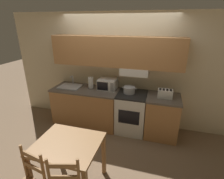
{
  "coord_description": "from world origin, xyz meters",
  "views": [
    {
      "loc": [
        0.98,
        -3.77,
        2.34
      ],
      "look_at": [
        0.05,
        -0.59,
        1.04
      ],
      "focal_mm": 28.0,
      "sensor_mm": 36.0,
      "label": 1
    }
  ],
  "objects": [
    {
      "name": "lower_counter_right_stub",
      "position": [
        1.09,
        -0.34,
        0.45
      ],
      "size": [
        0.68,
        0.69,
        0.89
      ],
      "color": "#B27A47",
      "rests_on": "ground_plane"
    },
    {
      "name": "cooking_pot",
      "position": [
        0.36,
        -0.32,
        0.97
      ],
      "size": [
        0.33,
        0.26,
        0.15
      ],
      "color": "#B7BABF",
      "rests_on": "stove_range"
    },
    {
      "name": "ground_plane",
      "position": [
        0.0,
        0.0,
        0.0
      ],
      "size": [
        16.0,
        16.0,
        0.0
      ],
      "primitive_type": "plane",
      "color": "#7F664C"
    },
    {
      "name": "dining_table",
      "position": [
        -0.17,
        -2.04,
        0.65
      ],
      "size": [
        0.89,
        0.77,
        0.77
      ],
      "color": "#9E7042",
      "rests_on": "ground_plane"
    },
    {
      "name": "stove_range",
      "position": [
        0.43,
        -0.33,
        0.45
      ],
      "size": [
        0.63,
        0.67,
        0.89
      ],
      "color": "white",
      "rests_on": "ground_plane"
    },
    {
      "name": "lower_counter_main",
      "position": [
        -0.66,
        -0.34,
        0.45
      ],
      "size": [
        1.54,
        0.69,
        0.89
      ],
      "color": "#B27A47",
      "rests_on": "ground_plane"
    },
    {
      "name": "wall_back",
      "position": [
        0.01,
        -0.06,
        1.49
      ],
      "size": [
        5.24,
        0.38,
        2.55
      ],
      "color": "beige",
      "rests_on": "ground_plane"
    },
    {
      "name": "paper_towel_roll",
      "position": [
        -0.55,
        -0.27,
        1.02
      ],
      "size": [
        0.13,
        0.13,
        0.26
      ],
      "color": "black",
      "rests_on": "lower_counter_main"
    },
    {
      "name": "sink_basin",
      "position": [
        -1.05,
        -0.34,
        0.91
      ],
      "size": [
        0.5,
        0.4,
        0.24
      ],
      "color": "#B7BABF",
      "rests_on": "lower_counter_main"
    },
    {
      "name": "toaster",
      "position": [
        1.1,
        -0.35,
        0.98
      ],
      "size": [
        0.3,
        0.18,
        0.17
      ],
      "color": "white",
      "rests_on": "lower_counter_right_stub"
    },
    {
      "name": "microwave",
      "position": [
        -0.17,
        -0.2,
        1.01
      ],
      "size": [
        0.4,
        0.37,
        0.24
      ],
      "color": "white",
      "rests_on": "lower_counter_main"
    }
  ]
}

